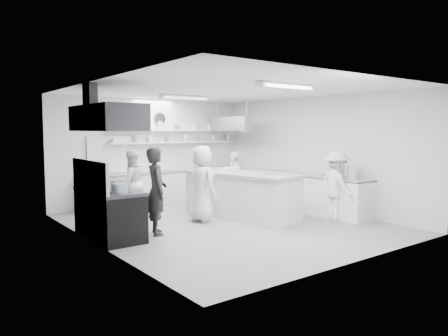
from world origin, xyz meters
TOP-DOWN VIEW (x-y plane):
  - floor at (0.00, 0.00)m, footprint 6.00×7.00m
  - ceiling at (0.00, 0.00)m, footprint 6.00×7.00m
  - wall_back at (0.00, 3.50)m, footprint 6.00×0.04m
  - wall_front at (0.00, -3.50)m, footprint 6.00×0.04m
  - wall_left at (-3.00, 0.00)m, footprint 0.04×7.00m
  - wall_right at (3.00, 0.00)m, footprint 0.04×7.00m
  - stove at (-2.60, 0.40)m, footprint 0.80×1.80m
  - exhaust_hood at (-2.60, 0.40)m, footprint 0.85×2.00m
  - back_counter at (0.30, 3.20)m, footprint 5.00×0.60m
  - shelf_lower at (0.70, 3.37)m, footprint 4.20×0.26m
  - shelf_upper at (0.70, 3.37)m, footprint 4.20×0.26m
  - pass_through_window at (-1.30, 3.48)m, footprint 1.30×0.04m
  - wall_clock at (0.20, 3.46)m, footprint 0.32×0.05m
  - right_counter at (2.65, -0.20)m, footprint 0.74×3.30m
  - pot_rack at (2.00, 2.40)m, footprint 0.30×1.60m
  - light_fixture_front at (0.00, -1.80)m, footprint 1.30×0.25m
  - light_fixture_rear at (0.00, 1.80)m, footprint 1.30×0.25m
  - prep_island at (0.74, 0.36)m, footprint 1.54×2.98m
  - stove_pot at (-2.60, 0.26)m, footprint 0.41×0.41m
  - cook_stove at (-1.73, 0.07)m, footprint 0.61×0.75m
  - cook_back at (-1.29, 2.25)m, footprint 0.79×0.62m
  - cook_island_left at (-0.29, 0.56)m, footprint 0.57×0.87m
  - cook_island_right at (1.14, 1.14)m, footprint 0.72×0.99m
  - cook_right at (2.34, -1.21)m, footprint 0.84×1.18m
  - bowl_island_a at (1.04, -0.34)m, footprint 0.27×0.27m
  - bowl_island_b at (1.01, 0.05)m, footprint 0.20×0.20m
  - bowl_right at (2.84, -0.40)m, footprint 0.25×0.25m

SIDE VIEW (x-z plane):
  - floor at x=0.00m, z-range -0.02..0.00m
  - stove at x=-2.60m, z-range 0.00..0.90m
  - back_counter at x=0.30m, z-range 0.00..0.92m
  - right_counter at x=2.65m, z-range 0.00..0.94m
  - prep_island at x=0.74m, z-range 0.00..1.05m
  - cook_island_right at x=1.14m, z-range 0.00..1.55m
  - cook_back at x=-1.29m, z-range 0.00..1.63m
  - cook_right at x=2.34m, z-range 0.00..1.65m
  - cook_island_left at x=-0.29m, z-range 0.00..1.76m
  - cook_stove at x=-1.73m, z-range 0.00..1.77m
  - bowl_right at x=2.84m, z-range 0.94..0.99m
  - stove_pot at x=-2.60m, z-range 0.91..1.16m
  - bowl_island_b at x=1.01m, z-range 1.05..1.10m
  - bowl_island_a at x=1.04m, z-range 1.05..1.11m
  - pass_through_window at x=-1.30m, z-range 0.95..1.95m
  - wall_back at x=0.00m, z-range 0.00..3.00m
  - wall_front at x=0.00m, z-range 0.00..3.00m
  - wall_left at x=-3.00m, z-range 0.00..3.00m
  - wall_right at x=3.00m, z-range 0.00..3.00m
  - shelf_lower at x=0.70m, z-range 1.73..1.77m
  - shelf_upper at x=0.70m, z-range 2.08..2.12m
  - pot_rack at x=2.00m, z-range 2.10..2.50m
  - exhaust_hood at x=-2.60m, z-range 2.10..2.60m
  - wall_clock at x=0.20m, z-range 2.29..2.61m
  - light_fixture_front at x=0.00m, z-range 2.89..2.99m
  - light_fixture_rear at x=0.00m, z-range 2.89..2.99m
  - ceiling at x=0.00m, z-range 3.00..3.02m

